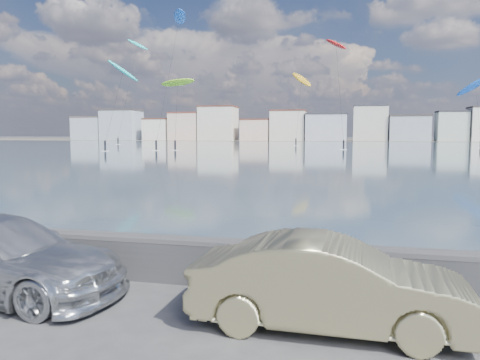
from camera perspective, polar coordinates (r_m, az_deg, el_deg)
name	(u,v)px	position (r m, az deg, el deg)	size (l,w,h in m)	color
ground	(127,333)	(8.43, -13.63, -17.68)	(700.00, 700.00, 0.00)	#333335
bay_water	(333,149)	(98.49, 11.22, 3.75)	(500.00, 177.00, 0.00)	#344F60
far_shore_strip	(342,140)	(206.93, 12.33, 4.74)	(500.00, 60.00, 0.00)	#4C473D
seawall	(183,257)	(10.58, -7.00, -9.33)	(400.00, 0.36, 1.08)	#28282B
far_buildings	(345,126)	(192.90, 12.68, 6.45)	(240.79, 13.26, 14.60)	#9EA8B7
car_champagne	(330,284)	(8.25, 10.96, -12.35)	(1.65, 4.72, 1.56)	tan
kitesurfer_0	(476,85)	(128.46, 26.81, 10.29)	(9.58, 17.14, 18.34)	blue
kitesurfer_1	(336,46)	(103.40, 11.64, 15.68)	(6.04, 12.24, 23.95)	red
kitesurfer_2	(179,19)	(104.74, -7.40, 18.94)	(5.83, 19.52, 28.86)	blue
kitesurfer_8	(178,84)	(99.50, -7.62, 11.56)	(8.19, 11.51, 14.83)	#8CD826
kitesurfer_10	(137,47)	(150.40, -12.42, 15.58)	(7.34, 15.05, 32.20)	#19BFBF
kitesurfer_11	(123,73)	(98.46, -14.10, 12.59)	(5.52, 14.69, 18.14)	#19BFBF
kitesurfer_16	(301,80)	(131.59, 7.51, 11.96)	(7.40, 15.85, 20.62)	#BF8C19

